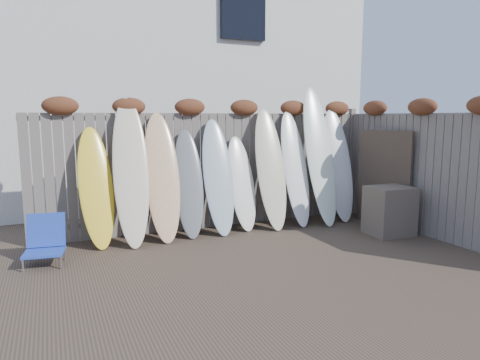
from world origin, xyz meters
name	(u,v)px	position (x,y,z in m)	size (l,w,h in m)	color
ground	(278,270)	(0.00, 0.00, 0.00)	(80.00, 80.00, 0.00)	#493A2D
back_fence	(215,160)	(0.06, 2.39, 1.18)	(6.05, 0.28, 2.24)	slate
right_fence	(437,168)	(2.99, 0.25, 1.14)	(0.28, 4.40, 2.24)	slate
house	(174,68)	(0.50, 6.50, 3.20)	(8.50, 5.50, 6.33)	silver
beach_chair	(45,241)	(-2.71, 1.49, 0.30)	(0.56, 0.59, 0.65)	blue
wooden_crate	(390,211)	(2.49, 0.70, 0.40)	(0.69, 0.57, 0.80)	#716755
lattice_panel	(383,178)	(2.82, 1.25, 0.85)	(0.05, 1.14, 1.70)	#4A372D
surfboard_0	(96,187)	(-1.99, 2.02, 0.90)	(0.50, 0.07, 1.87)	yellow
surfboard_1	(131,171)	(-1.48, 1.95, 1.12)	(0.53, 0.07, 2.34)	beige
surfboard_2	(162,177)	(-0.99, 1.98, 1.01)	(0.54, 0.07, 2.10)	#E1BC74
surfboard_3	(189,183)	(-0.55, 2.01, 0.87)	(0.47, 0.07, 1.81)	slate
surfboard_4	(218,177)	(-0.05, 1.98, 0.95)	(0.51, 0.07, 1.99)	#A7BAC8
surfboard_5	(242,183)	(0.41, 2.04, 0.80)	(0.48, 0.07, 1.67)	white
surfboard_6	(271,168)	(0.92, 1.95, 1.05)	(0.52, 0.07, 2.18)	beige
surfboard_7	(295,168)	(1.43, 1.97, 1.02)	(0.48, 0.07, 2.13)	white
surfboard_8	(320,155)	(1.89, 1.88, 1.25)	(0.55, 0.07, 2.60)	white
surfboard_9	(338,165)	(2.37, 1.97, 1.05)	(0.55, 0.07, 2.18)	white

